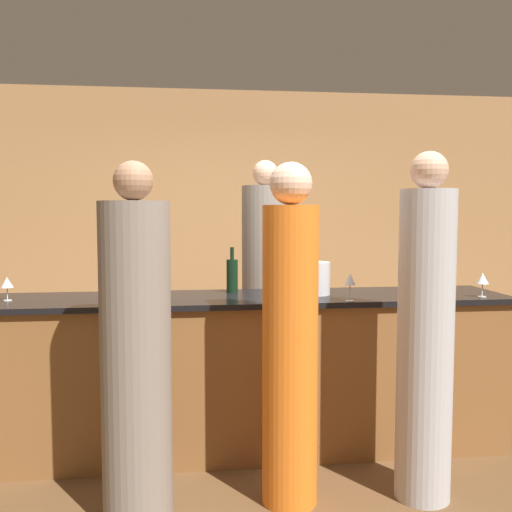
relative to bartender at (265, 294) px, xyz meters
name	(u,v)px	position (x,y,z in m)	size (l,w,h in m)	color
ground_plane	(242,449)	(-0.25, -0.77, -0.91)	(14.00, 14.00, 0.00)	brown
back_wall	(220,226)	(-0.25, 1.59, 0.49)	(8.00, 0.06, 2.80)	#A37547
bar_counter	(242,373)	(-0.25, -0.77, -0.40)	(3.44, 0.66, 1.01)	brown
bartender	(265,294)	(0.00, 0.00, 0.00)	(0.36, 0.36, 1.95)	gray
guest_0	(136,358)	(-0.86, -1.57, -0.07)	(0.35, 0.35, 1.80)	gray
guest_1	(290,344)	(-0.07, -1.47, -0.05)	(0.29, 0.29, 1.81)	orange
guest_2	(425,338)	(0.66, -1.51, -0.02)	(0.30, 0.30, 1.87)	#B2B2B7
wine_bottle_0	(232,275)	(-0.30, -0.58, 0.22)	(0.08, 0.08, 0.30)	black
ice_bucket	(314,278)	(0.22, -0.75, 0.21)	(0.21, 0.21, 0.21)	silver
wine_glass_0	(350,280)	(0.37, -1.06, 0.23)	(0.07, 0.07, 0.17)	silver
wine_glass_2	(124,283)	(-0.99, -0.83, 0.21)	(0.08, 0.08, 0.14)	silver
wine_glass_3	(483,279)	(1.25, -0.99, 0.22)	(0.08, 0.08, 0.15)	silver
wine_glass_4	(277,277)	(-0.05, -0.87, 0.23)	(0.07, 0.07, 0.17)	silver
wine_glass_5	(7,283)	(-1.69, -0.78, 0.21)	(0.08, 0.08, 0.14)	silver
wine_glass_6	(161,281)	(-0.76, -0.93, 0.23)	(0.07, 0.07, 0.17)	silver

